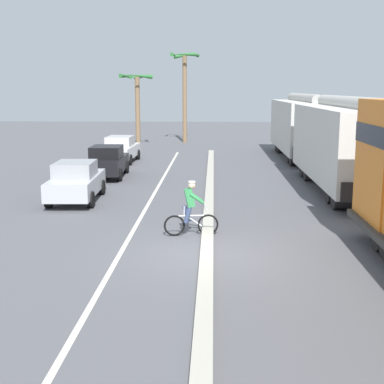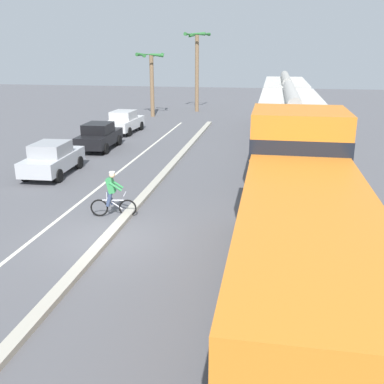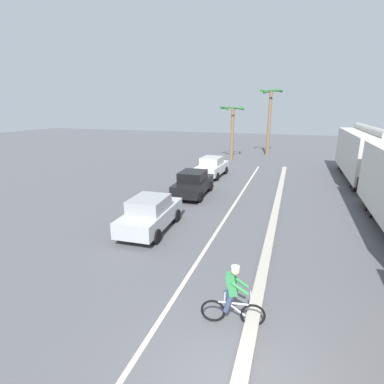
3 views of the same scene
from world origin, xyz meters
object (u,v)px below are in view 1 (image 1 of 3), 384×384
(hopper_car_middle, at_px, (302,126))
(palm_tree_near, at_px, (138,92))
(parked_car_silver, at_px, (76,181))
(cyclist, at_px, (191,210))
(palm_tree_far, at_px, (185,80))
(hopper_car_lead, at_px, (344,145))
(parked_car_white, at_px, (121,149))
(parked_car_black, at_px, (107,161))

(hopper_car_middle, relative_size, palm_tree_near, 1.87)
(parked_car_silver, height_order, cyclist, cyclist)
(hopper_car_middle, bearing_deg, palm_tree_near, 153.19)
(parked_car_silver, xyz_separation_m, palm_tree_far, (3.09, 24.22, 4.38))
(parked_car_silver, bearing_deg, palm_tree_far, 82.73)
(hopper_car_lead, bearing_deg, cyclist, -130.14)
(parked_car_white, distance_m, palm_tree_near, 9.05)
(hopper_car_lead, distance_m, palm_tree_far, 23.30)
(parked_car_black, xyz_separation_m, palm_tree_far, (3.01, 18.22, 4.38))
(parked_car_silver, distance_m, palm_tree_near, 20.36)
(palm_tree_far, bearing_deg, cyclist, -86.55)
(parked_car_silver, xyz_separation_m, parked_car_white, (-0.20, 11.69, 0.00))
(parked_car_black, relative_size, parked_car_white, 0.99)
(hopper_car_lead, bearing_deg, palm_tree_far, 110.78)
(cyclist, bearing_deg, parked_car_black, 113.46)
(hopper_car_middle, bearing_deg, parked_car_black, -143.70)
(hopper_car_middle, relative_size, palm_tree_far, 1.41)
(parked_car_black, xyz_separation_m, palm_tree_near, (-0.35, 14.07, 3.43))
(cyclist, xyz_separation_m, palm_tree_near, (-5.12, 25.07, 3.43))
(parked_car_silver, height_order, palm_tree_near, palm_tree_near)
(parked_car_black, distance_m, parked_car_white, 5.70)
(palm_tree_far, bearing_deg, parked_car_black, -99.39)
(hopper_car_middle, height_order, parked_car_black, hopper_car_middle)
(cyclist, relative_size, palm_tree_far, 0.23)
(hopper_car_lead, distance_m, palm_tree_near, 21.03)
(parked_car_silver, xyz_separation_m, cyclist, (4.85, -5.00, 0.00))
(hopper_car_lead, distance_m, cyclist, 10.06)
(hopper_car_middle, height_order, cyclist, hopper_car_middle)
(parked_car_white, bearing_deg, palm_tree_near, 90.48)
(hopper_car_lead, relative_size, parked_car_silver, 2.48)
(hopper_car_lead, distance_m, parked_car_black, 11.77)
(parked_car_black, bearing_deg, palm_tree_near, 91.42)
(hopper_car_middle, height_order, parked_car_silver, hopper_car_middle)
(hopper_car_middle, bearing_deg, parked_car_white, -167.55)
(cyclist, relative_size, palm_tree_near, 0.30)
(parked_car_black, bearing_deg, parked_car_silver, -90.75)
(hopper_car_middle, xyz_separation_m, parked_car_white, (-11.49, -2.54, -1.26))
(hopper_car_lead, height_order, hopper_car_middle, same)
(parked_car_silver, xyz_separation_m, palm_tree_near, (-0.27, 20.07, 3.43))
(parked_car_black, relative_size, cyclist, 2.48)
(palm_tree_far, bearing_deg, hopper_car_lead, -69.22)
(cyclist, bearing_deg, palm_tree_near, 101.55)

